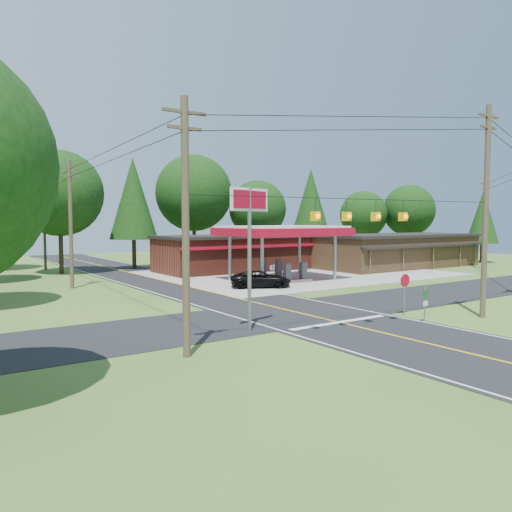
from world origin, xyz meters
TOP-DOWN VIEW (x-y plane):
  - ground at (0.00, 0.00)m, footprint 120.00×120.00m
  - main_highway at (0.00, 0.00)m, footprint 8.00×120.00m
  - cross_road at (0.00, 0.00)m, footprint 70.00×7.00m
  - lane_center_yellow at (0.00, 0.00)m, footprint 0.15×110.00m
  - gas_canopy at (9.00, 13.00)m, footprint 10.60×7.40m
  - convenience_store at (10.00, 22.98)m, footprint 16.40×7.55m
  - strip_building at (28.00, 15.98)m, footprint 20.40×8.75m
  - utility_pole_near_right at (7.50, -7.00)m, footprint 1.80×0.30m
  - utility_pole_near_left at (-9.50, -5.00)m, footprint 1.80×0.30m
  - utility_pole_far_left at (-8.00, 18.00)m, footprint 1.80×0.30m
  - utility_pole_far_right at (34.00, 9.00)m, footprint 1.80×0.30m
  - utility_pole_north at (-6.50, 35.00)m, footprint 0.30×0.30m
  - overhead_beacons at (-1.00, -6.00)m, footprint 17.04×2.04m
  - treeline_backdrop at (0.82, 24.01)m, footprint 70.27×51.59m
  - suv_car at (4.50, 10.00)m, footprint 6.48×6.48m
  - sedan_car at (12.94, 21.00)m, footprint 3.73×3.73m
  - big_stop_sign at (-5.00, -2.67)m, footprint 2.52×0.74m
  - octagonal_stop_sign at (4.50, -4.12)m, footprint 0.83×0.09m
  - route_sign_post at (3.80, -6.02)m, footprint 0.39×0.10m

SIDE VIEW (x-z plane):
  - ground at x=0.00m, z-range 0.00..0.00m
  - main_highway at x=0.00m, z-range 0.00..0.02m
  - cross_road at x=0.00m, z-range 0.00..0.03m
  - lane_center_yellow at x=0.00m, z-range 0.02..0.03m
  - sedan_car at x=12.94m, z-range 0.00..1.25m
  - suv_car at x=4.50m, z-range 0.00..1.33m
  - route_sign_post at x=3.80m, z-range 0.17..2.09m
  - octagonal_stop_sign at x=4.50m, z-range 0.58..2.98m
  - strip_building at x=28.00m, z-range 0.01..3.81m
  - convenience_store at x=10.00m, z-range 0.02..3.82m
  - gas_canopy at x=9.00m, z-range 1.83..6.70m
  - utility_pole_north at x=-6.50m, z-range 0.00..9.50m
  - big_stop_sign at x=-5.00m, z-range 1.70..8.65m
  - utility_pole_near_left at x=-9.50m, z-range 0.20..10.20m
  - utility_pole_far_left at x=-8.00m, z-range 0.20..10.20m
  - utility_pole_far_right at x=34.00m, z-range 0.20..10.20m
  - utility_pole_near_right at x=7.50m, z-range 0.21..11.71m
  - overhead_beacons at x=-1.00m, z-range 5.70..6.73m
  - treeline_backdrop at x=0.82m, z-range 0.84..14.14m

